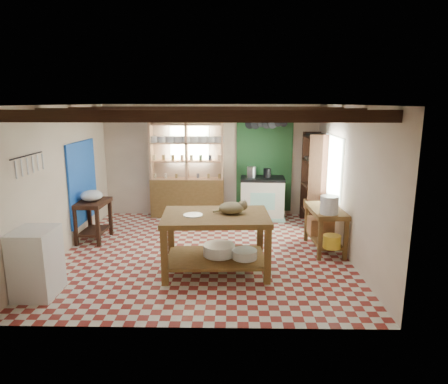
{
  "coord_description": "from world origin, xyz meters",
  "views": [
    {
      "loc": [
        0.47,
        -6.8,
        2.64
      ],
      "look_at": [
        0.34,
        0.3,
        1.04
      ],
      "focal_mm": 32.0,
      "sensor_mm": 36.0,
      "label": 1
    }
  ],
  "objects_px": {
    "work_table": "(216,243)",
    "prep_table": "(93,221)",
    "right_counter": "(325,229)",
    "cat": "(232,208)",
    "white_cabinet": "(36,263)",
    "stove": "(262,198)"
  },
  "relations": [
    {
      "from": "stove",
      "to": "right_counter",
      "type": "xyz_separation_m",
      "value": [
        0.99,
        -2.01,
        -0.09
      ]
    },
    {
      "from": "white_cabinet",
      "to": "cat",
      "type": "height_order",
      "value": "cat"
    },
    {
      "from": "work_table",
      "to": "right_counter",
      "type": "distance_m",
      "value": 2.17
    },
    {
      "from": "prep_table",
      "to": "cat",
      "type": "xyz_separation_m",
      "value": [
        2.68,
        -1.36,
        0.63
      ]
    },
    {
      "from": "white_cabinet",
      "to": "prep_table",
      "type": "bearing_deg",
      "value": 89.72
    },
    {
      "from": "stove",
      "to": "cat",
      "type": "bearing_deg",
      "value": -101.24
    },
    {
      "from": "stove",
      "to": "right_counter",
      "type": "height_order",
      "value": "stove"
    },
    {
      "from": "right_counter",
      "to": "cat",
      "type": "height_order",
      "value": "cat"
    },
    {
      "from": "white_cabinet",
      "to": "right_counter",
      "type": "distance_m",
      "value": 4.76
    },
    {
      "from": "white_cabinet",
      "to": "cat",
      "type": "xyz_separation_m",
      "value": [
        2.7,
        0.91,
        0.55
      ]
    },
    {
      "from": "work_table",
      "to": "prep_table",
      "type": "height_order",
      "value": "work_table"
    },
    {
      "from": "prep_table",
      "to": "white_cabinet",
      "type": "relative_size",
      "value": 0.83
    },
    {
      "from": "work_table",
      "to": "white_cabinet",
      "type": "distance_m",
      "value": 2.6
    },
    {
      "from": "stove",
      "to": "white_cabinet",
      "type": "relative_size",
      "value": 1.04
    },
    {
      "from": "white_cabinet",
      "to": "cat",
      "type": "relative_size",
      "value": 2.34
    },
    {
      "from": "work_table",
      "to": "right_counter",
      "type": "relative_size",
      "value": 1.51
    },
    {
      "from": "cat",
      "to": "white_cabinet",
      "type": "bearing_deg",
      "value": -174.05
    },
    {
      "from": "prep_table",
      "to": "right_counter",
      "type": "relative_size",
      "value": 0.72
    },
    {
      "from": "right_counter",
      "to": "cat",
      "type": "distance_m",
      "value": 2.03
    },
    {
      "from": "work_table",
      "to": "prep_table",
      "type": "relative_size",
      "value": 2.09
    },
    {
      "from": "work_table",
      "to": "stove",
      "type": "relative_size",
      "value": 1.67
    },
    {
      "from": "right_counter",
      "to": "white_cabinet",
      "type": "bearing_deg",
      "value": -160.19
    }
  ]
}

